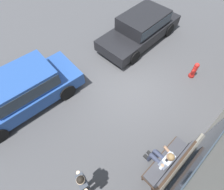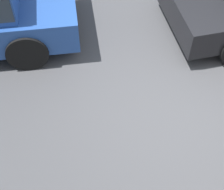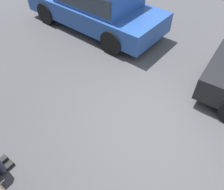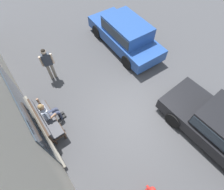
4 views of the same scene
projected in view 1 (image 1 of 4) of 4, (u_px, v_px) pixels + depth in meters
ground_plane at (133, 89)px, 7.55m from camera, size 60.00×60.00×0.00m
bench at (170, 163)px, 5.24m from camera, size 1.79×0.55×1.05m
person_on_phone at (163, 159)px, 5.19m from camera, size 0.73×0.74×1.38m
parked_car_near at (141, 27)px, 8.80m from camera, size 4.75×2.07×1.41m
parked_car_mid at (22, 90)px, 6.51m from camera, size 4.64×2.04×1.53m
pedestrian_standing at (84, 184)px, 4.56m from camera, size 0.28×0.54×1.73m
fire_hydrant at (194, 70)px, 7.65m from camera, size 0.38×0.26×0.81m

